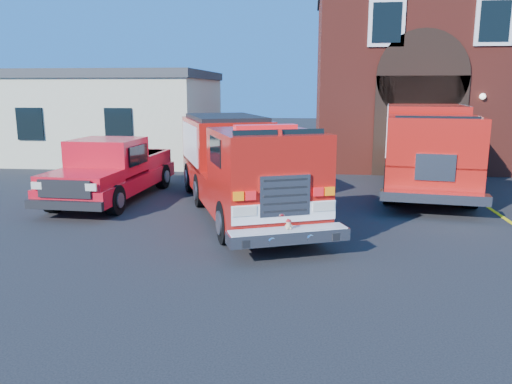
# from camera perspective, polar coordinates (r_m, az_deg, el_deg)

# --- Properties ---
(ground) EXTENTS (100.00, 100.00, 0.00)m
(ground) POSITION_cam_1_polar(r_m,az_deg,el_deg) (12.25, 0.60, -4.83)
(ground) COLOR black
(ground) RESTS_ON ground
(parking_stripe_mid) EXTENTS (0.12, 3.00, 0.01)m
(parking_stripe_mid) POSITION_cam_1_polar(r_m,az_deg,el_deg) (16.94, 24.48, -1.23)
(parking_stripe_mid) COLOR yellow
(parking_stripe_mid) RESTS_ON ground
(parking_stripe_far) EXTENTS (0.12, 3.00, 0.01)m
(parking_stripe_far) POSITION_cam_1_polar(r_m,az_deg,el_deg) (19.75, 21.82, 0.70)
(parking_stripe_far) COLOR yellow
(parking_stripe_far) RESTS_ON ground
(fire_station) EXTENTS (15.20, 10.20, 8.45)m
(fire_station) POSITION_cam_1_polar(r_m,az_deg,el_deg) (26.86, 23.74, 12.37)
(fire_station) COLOR maroon
(fire_station) RESTS_ON ground
(side_building) EXTENTS (10.20, 8.20, 4.35)m
(side_building) POSITION_cam_1_polar(r_m,az_deg,el_deg) (26.71, -16.33, 8.48)
(side_building) COLOR beige
(side_building) RESTS_ON ground
(fire_engine) EXTENTS (5.37, 8.98, 2.68)m
(fire_engine) POSITION_cam_1_polar(r_m,az_deg,el_deg) (14.23, -1.85, 3.22)
(fire_engine) COLOR black
(fire_engine) RESTS_ON ground
(pickup_truck) EXTENTS (2.46, 6.12, 1.97)m
(pickup_truck) POSITION_cam_1_polar(r_m,az_deg,el_deg) (16.57, -16.08, 2.38)
(pickup_truck) COLOR black
(pickup_truck) RESTS_ON ground
(secondary_truck) EXTENTS (4.06, 9.28, 2.91)m
(secondary_truck) POSITION_cam_1_polar(r_m,az_deg,el_deg) (18.80, 18.76, 5.28)
(secondary_truck) COLOR black
(secondary_truck) RESTS_ON ground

